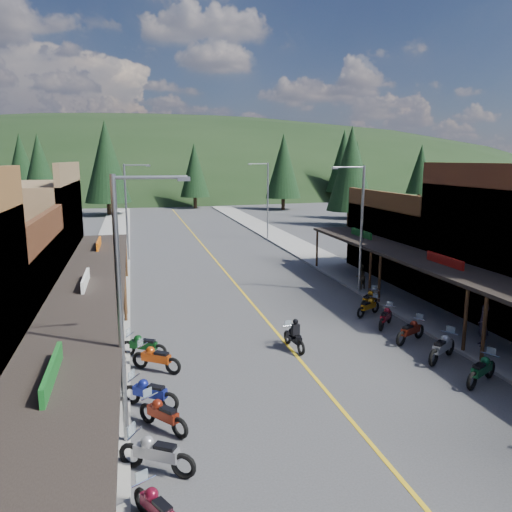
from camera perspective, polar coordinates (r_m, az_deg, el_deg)
ground at (r=22.75m, az=4.05°, el=-10.64°), size 220.00×220.00×0.00m
centerline at (r=41.48m, az=-4.50°, el=-0.66°), size 0.15×90.00×0.01m
sidewalk_west at (r=40.99m, az=-16.58°, el=-1.13°), size 3.40×94.00×0.15m
sidewalk_east at (r=43.71m, az=6.82°, el=-0.01°), size 3.40×94.00×0.15m
shop_west_3 at (r=32.55m, az=-26.51°, el=1.26°), size 10.90×10.20×8.20m
shop_east_3 at (r=37.88m, az=18.79°, el=1.55°), size 10.90×10.20×6.20m
streetlight_0 at (r=14.62m, az=-14.77°, el=-4.95°), size 2.16×0.18×8.00m
streetlight_1 at (r=42.26m, az=-14.43°, el=5.36°), size 2.16×0.18×8.00m
streetlight_2 at (r=31.44m, az=11.76°, el=3.62°), size 2.16×0.18×8.00m
streetlight_3 at (r=52.04m, az=1.19°, el=6.71°), size 2.16×0.18×8.00m
ridge_hill at (r=155.45m, az=-11.63°, el=7.73°), size 310.00×140.00×60.00m
pine_1 at (r=91.75m, az=-25.25°, el=9.29°), size 5.88×5.88×12.50m
pine_2 at (r=78.15m, az=-16.74°, el=10.30°), size 6.72×6.72×14.00m
pine_3 at (r=86.75m, az=-7.05°, el=9.71°), size 5.04×5.04×11.00m
pine_4 at (r=83.79m, az=3.16°, el=10.24°), size 5.88×5.88×12.50m
pine_5 at (r=100.65m, az=10.00°, el=10.66°), size 6.72×6.72×14.00m
pine_6 at (r=99.21m, az=18.31°, el=9.40°), size 5.04×5.04×11.00m
pine_9 at (r=71.96m, az=11.36°, el=9.23°), size 4.93×4.93×10.80m
pine_10 at (r=71.01m, az=-23.49°, el=8.85°), size 5.38×5.38×11.60m
pine_11 at (r=63.91m, az=10.80°, el=9.77°), size 5.82×5.82×12.40m
bike_west_3 at (r=12.99m, az=-11.24°, el=-26.32°), size 1.51×2.03×1.12m
bike_west_4 at (r=14.69m, az=-11.31°, el=-21.07°), size 2.29×1.81×1.28m
bike_west_5 at (r=16.58m, az=-10.60°, el=-17.24°), size 1.84×2.05×1.19m
bike_west_6 at (r=17.98m, az=-12.03°, el=-14.88°), size 2.16×1.78×1.22m
bike_west_7 at (r=20.70m, az=-11.35°, el=-11.26°), size 2.18×1.85×1.24m
bike_west_8 at (r=22.17m, az=-12.75°, el=-9.83°), size 2.18×1.65×1.20m
bike_east_5 at (r=21.08m, az=24.40°, el=-11.65°), size 2.25×1.65×1.24m
bike_east_6 at (r=22.73m, az=20.52°, el=-9.62°), size 2.32×1.84×1.30m
bike_east_7 at (r=24.46m, az=17.25°, el=-8.06°), size 2.19×1.56×1.20m
bike_east_8 at (r=26.24m, az=14.60°, el=-6.66°), size 1.88×1.92×1.15m
bike_east_9 at (r=27.92m, az=12.73°, el=-5.56°), size 1.98×1.49×1.09m
bike_east_10 at (r=29.05m, az=12.80°, el=-4.78°), size 2.09×1.94×1.22m
rider_on_bike at (r=22.60m, az=4.39°, el=-9.17°), size 0.90×2.03×1.50m
pedestrian_east_a at (r=24.64m, az=24.53°, el=-7.21°), size 0.67×0.81×1.91m
pedestrian_east_b at (r=32.74m, az=11.83°, el=-2.30°), size 0.92×0.75×1.64m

